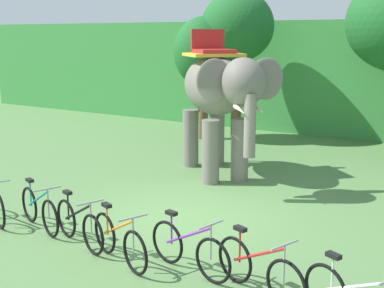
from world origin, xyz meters
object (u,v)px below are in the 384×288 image
Objects in this scene: bike_orange at (119,240)px; bike_purple at (189,249)px; elephant at (218,92)px; tree_far_left at (204,53)px; tree_center_right at (237,28)px; bike_teal at (39,210)px; bike_black at (79,224)px; bike_red at (259,269)px.

bike_orange is 1.18m from bike_purple.
elephant reaches higher than bike_orange.
tree_far_left is 1.43m from tree_center_right.
bike_purple is (3.39, -0.05, 0.00)m from bike_teal.
tree_center_right reaches higher than bike_teal.
bike_purple is at bearing -60.69° from tree_far_left.
tree_center_right is 11.16m from bike_orange.
bike_teal is (-1.07, -5.06, -1.82)m from elephant.
elephant is at bearing 91.33° from bike_black.
bike_red is at bearing -55.76° from elephant.
elephant is 5.84m from bike_orange.
bike_red is at bearing -61.36° from tree_center_right.
bike_teal is 0.97× the size of bike_purple.
elephant is (1.88, -4.73, -1.66)m from tree_center_right.
tree_far_left is 10.64m from bike_orange.
bike_orange is at bearing -164.96° from bike_purple.
tree_center_right reaches higher than bike_orange.
bike_purple is 1.03× the size of bike_red.
bike_black is at bearing -179.22° from bike_red.
tree_center_right is 3.15× the size of bike_teal.
bike_black is at bearing -88.67° from elephant.
tree_center_right is 3.15× the size of bike_red.
tree_center_right reaches higher than tree_far_left.
tree_far_left is 2.54× the size of bike_purple.
bike_purple is 1.22m from bike_red.
bike_orange is at bearing -9.05° from bike_teal.
bike_teal is 4.60m from bike_red.
bike_red is (2.35, 0.23, 0.00)m from bike_orange.
bike_black is (2.01, -9.97, -3.47)m from tree_center_right.
bike_purple is at bearing -0.88° from bike_teal.
tree_center_right is 11.25m from bike_purple.
bike_black is 1.00× the size of bike_red.
bike_red is (4.60, -0.13, 0.00)m from bike_teal.
bike_purple is at bearing 15.04° from bike_orange.
tree_far_left is 1.13× the size of elephant.
tree_center_right reaches higher than bike_black.
bike_teal is at bearing 179.12° from bike_purple.
bike_teal and bike_purple have the same top height.
bike_teal is 2.28m from bike_orange.
elephant is 2.33× the size of bike_red.
bike_red is at bearing -1.59° from bike_teal.
bike_teal is 1.00× the size of bike_red.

